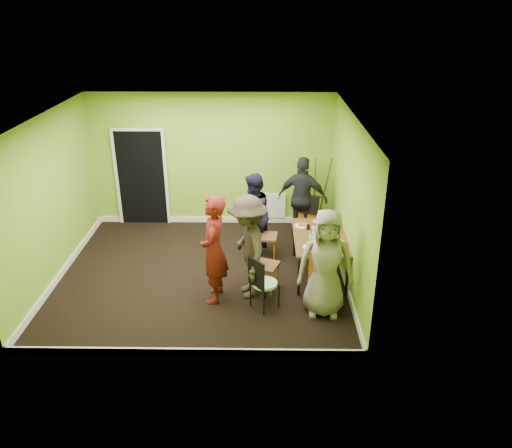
{
  "coord_description": "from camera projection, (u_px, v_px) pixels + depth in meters",
  "views": [
    {
      "loc": [
        1.06,
        -7.71,
        4.5
      ],
      "look_at": [
        0.95,
        0.0,
        0.98
      ],
      "focal_mm": 35.0,
      "sensor_mm": 36.0,
      "label": 1
    }
  ],
  "objects": [
    {
      "name": "plate_near_left",
      "position": [
        302.0,
        226.0,
        8.95
      ],
      "size": [
        0.25,
        0.25,
        0.01
      ],
      "primitive_type": "cylinder",
      "color": "white",
      "rests_on": "dining_table"
    },
    {
      "name": "person_standing",
      "position": [
        214.0,
        250.0,
        7.8
      ],
      "size": [
        0.46,
        0.68,
        1.79
      ],
      "primitive_type": "imported",
      "rotation": [
        0.0,
        0.0,
        -1.63
      ],
      "color": "#611210",
      "rests_on": "ground"
    },
    {
      "name": "chair_front_end",
      "position": [
        322.0,
        275.0,
        7.77
      ],
      "size": [
        0.5,
        0.51,
        0.99
      ],
      "rotation": [
        0.0,
        0.0,
        -0.28
      ],
      "color": "#CE6A13",
      "rests_on": "ground"
    },
    {
      "name": "blue_bottle",
      "position": [
        337.0,
        242.0,
        8.17
      ],
      "size": [
        0.08,
        0.08,
        0.18
      ],
      "primitive_type": "cylinder",
      "color": "#173CAF",
      "rests_on": "dining_table"
    },
    {
      "name": "cup_a",
      "position": [
        313.0,
        238.0,
        8.38
      ],
      "size": [
        0.14,
        0.14,
        0.11
      ],
      "primitive_type": "imported",
      "color": "white",
      "rests_on": "dining_table"
    },
    {
      "name": "cup_b",
      "position": [
        332.0,
        232.0,
        8.61
      ],
      "size": [
        0.1,
        0.1,
        0.09
      ],
      "primitive_type": "imported",
      "color": "white",
      "rests_on": "dining_table"
    },
    {
      "name": "plate_near_right",
      "position": [
        309.0,
        247.0,
        8.19
      ],
      "size": [
        0.22,
        0.22,
        0.01
      ],
      "primitive_type": "cylinder",
      "color": "white",
      "rests_on": "dining_table"
    },
    {
      "name": "chair_left_near",
      "position": [
        261.0,
        259.0,
        8.25
      ],
      "size": [
        0.51,
        0.51,
        0.96
      ],
      "rotation": [
        0.0,
        0.0,
        -1.93
      ],
      "color": "#CE6A13",
      "rests_on": "ground"
    },
    {
      "name": "plate_wall_back",
      "position": [
        333.0,
        233.0,
        8.66
      ],
      "size": [
        0.22,
        0.22,
        0.01
      ],
      "primitive_type": "cylinder",
      "color": "white",
      "rests_on": "dining_table"
    },
    {
      "name": "plate_far_back",
      "position": [
        319.0,
        222.0,
        9.11
      ],
      "size": [
        0.21,
        0.21,
        0.01
      ],
      "primitive_type": "cylinder",
      "color": "white",
      "rests_on": "dining_table"
    },
    {
      "name": "glass_front",
      "position": [
        334.0,
        248.0,
        8.05
      ],
      "size": [
        0.06,
        0.06,
        0.1
      ],
      "primitive_type": "cylinder",
      "color": "black",
      "rests_on": "dining_table"
    },
    {
      "name": "chair_bentwood",
      "position": [
        262.0,
        281.0,
        7.71
      ],
      "size": [
        0.5,
        0.49,
        0.9
      ],
      "rotation": [
        0.0,
        0.0,
        -0.84
      ],
      "color": "black",
      "rests_on": "ground"
    },
    {
      "name": "chair_back_end",
      "position": [
        308.0,
        209.0,
        9.88
      ],
      "size": [
        0.52,
        0.56,
        0.94
      ],
      "rotation": [
        0.0,
        0.0,
        2.73
      ],
      "color": "#CE6A13",
      "rests_on": "ground"
    },
    {
      "name": "glass_mid",
      "position": [
        308.0,
        227.0,
        8.81
      ],
      "size": [
        0.07,
        0.07,
        0.09
      ],
      "primitive_type": "cylinder",
      "color": "black",
      "rests_on": "dining_table"
    },
    {
      "name": "person_left_near",
      "position": [
        248.0,
        247.0,
        7.95
      ],
      "size": [
        0.89,
        1.24,
        1.74
      ],
      "primitive_type": "imported",
      "rotation": [
        0.0,
        0.0,
        -1.33
      ],
      "color": "#2F271F",
      "rests_on": "ground"
    },
    {
      "name": "person_left_far",
      "position": [
        253.0,
        215.0,
        9.32
      ],
      "size": [
        0.78,
        0.9,
        1.58
      ],
      "primitive_type": "imported",
      "rotation": [
        0.0,
        0.0,
        -1.84
      ],
      "color": "black",
      "rests_on": "ground"
    },
    {
      "name": "glass_back",
      "position": [
        324.0,
        224.0,
        8.9
      ],
      "size": [
        0.07,
        0.07,
        0.1
      ],
      "primitive_type": "cylinder",
      "color": "black",
      "rests_on": "dining_table"
    },
    {
      "name": "room_walls",
      "position": [
        199.0,
        222.0,
        8.53
      ],
      "size": [
        5.04,
        4.54,
        2.82
      ],
      "color": "#8BB52E",
      "rests_on": "ground"
    },
    {
      "name": "thermos",
      "position": [
        314.0,
        231.0,
        8.51
      ],
      "size": [
        0.07,
        0.07,
        0.22
      ],
      "primitive_type": "cylinder",
      "color": "white",
      "rests_on": "dining_table"
    },
    {
      "name": "dining_table",
      "position": [
        320.0,
        239.0,
        8.6
      ],
      "size": [
        0.9,
        1.5,
        0.75
      ],
      "color": "black",
      "rests_on": "ground"
    },
    {
      "name": "person_back_end",
      "position": [
        303.0,
        199.0,
        9.89
      ],
      "size": [
        1.07,
        0.69,
        1.7
      ],
      "primitive_type": "imported",
      "rotation": [
        0.0,
        0.0,
        2.85
      ],
      "color": "black",
      "rests_on": "ground"
    },
    {
      "name": "plate_wall_front",
      "position": [
        338.0,
        242.0,
        8.34
      ],
      "size": [
        0.23,
        0.23,
        0.01
      ],
      "primitive_type": "cylinder",
      "color": "white",
      "rests_on": "dining_table"
    },
    {
      "name": "person_front_end",
      "position": [
        326.0,
        263.0,
        7.46
      ],
      "size": [
        0.87,
        0.6,
        1.72
      ],
      "primitive_type": "imported",
      "rotation": [
        0.0,
        0.0,
        -0.06
      ],
      "color": "gray",
      "rests_on": "ground"
    },
    {
      "name": "ground",
      "position": [
        203.0,
        273.0,
        8.9
      ],
      "size": [
        5.0,
        5.0,
        0.0
      ],
      "primitive_type": "plane",
      "color": "black",
      "rests_on": "ground"
    },
    {
      "name": "plate_far_front",
      "position": [
        321.0,
        252.0,
        8.04
      ],
      "size": [
        0.23,
        0.23,
        0.01
      ],
      "primitive_type": "cylinder",
      "color": "white",
      "rests_on": "dining_table"
    },
    {
      "name": "orange_bottle",
      "position": [
        312.0,
        230.0,
        8.71
      ],
      "size": [
        0.04,
        0.04,
        0.09
      ],
      "primitive_type": "cylinder",
      "color": "#CE6A13",
      "rests_on": "dining_table"
    },
    {
      "name": "chair_left_far",
      "position": [
        262.0,
        232.0,
        9.23
      ],
      "size": [
        0.44,
        0.43,
        0.96
      ],
      "rotation": [
        0.0,
        0.0,
        -1.67
      ],
      "color": "#CE6A13",
      "rests_on": "ground"
    },
    {
      "name": "easel",
      "position": [
        314.0,
        195.0,
        10.16
      ],
      "size": [
        0.66,
        0.62,
        1.64
      ],
      "color": "brown",
      "rests_on": "ground"
    }
  ]
}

